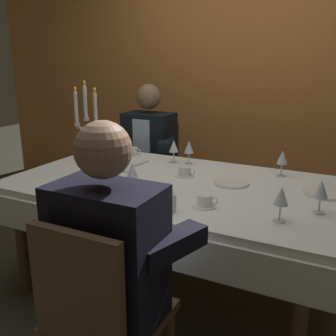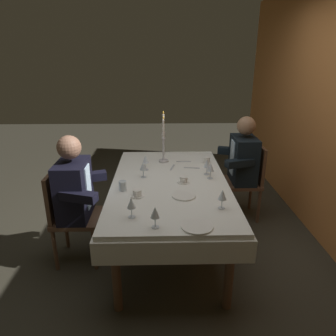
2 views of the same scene
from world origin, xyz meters
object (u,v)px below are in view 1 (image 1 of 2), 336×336
Objects in this scene: dining_table at (172,200)px; wine_glass_3 at (321,190)px; wine_glass_1 at (103,166)px; coffee_cup_0 at (185,172)px; wine_glass_6 at (189,148)px; seated_diner_1 at (107,252)px; wine_glass_5 at (282,158)px; seated_diner_0 at (150,143)px; dinner_plate_0 at (325,193)px; coffee_cup_1 at (133,152)px; wine_glass_4 at (174,147)px; dinner_plate_1 at (232,183)px; wine_glass_2 at (132,171)px; water_tumbler_0 at (169,203)px; wine_glass_0 at (281,197)px; candelabra at (87,136)px; coffee_cup_2 at (205,201)px.

dining_table is 11.83× the size of wine_glass_3.
coffee_cup_0 is (0.35, 0.37, -0.09)m from wine_glass_1.
seated_diner_1 is (0.22, -1.29, -0.12)m from wine_glass_6.
seated_diner_0 is at bearing 157.99° from wine_glass_5.
wine_glass_6 is (-0.90, 0.23, 0.11)m from dinner_plate_0.
wine_glass_1 is at bearing -72.35° from coffee_cup_1.
wine_glass_5 is 1.10m from coffee_cup_1.
dinner_plate_1 is at bearing -28.08° from wine_glass_4.
wine_glass_5 is at bearing 140.38° from dinner_plate_0.
dining_table is 8.28× the size of dinner_plate_0.
coffee_cup_0 is (-0.81, 0.26, -0.09)m from wine_glass_3.
wine_glass_5 is at bearing -1.73° from coffee_cup_1.
wine_glass_2 reaches higher than water_tumbler_0.
coffee_cup_0 is at bearing -28.12° from coffee_cup_1.
water_tumbler_0 is (0.31, -0.17, -0.07)m from wine_glass_2.
dinner_plate_0 is 0.51m from wine_glass_0.
candelabra is at bearing 168.65° from wine_glass_0.
dinner_plate_0 is at bearing -25.76° from seated_diner_0.
dinner_plate_1 is 0.38m from wine_glass_5.
wine_glass_1 is at bearing 126.71° from seated_diner_1.
dinner_plate_1 is at bearing -35.96° from wine_glass_6.
wine_glass_0 is at bearing -3.51° from wine_glass_1.
wine_glass_0 is at bearing -43.20° from wine_glass_6.
candelabra reaches higher than seated_diner_1.
coffee_cup_0 is (0.60, 0.18, -0.21)m from candelabra.
dinner_plate_0 is at bearing -11.83° from wine_glass_4.
candelabra is 3.52× the size of wine_glass_4.
wine_glass_1 reaches higher than coffee_cup_2.
seated_diner_0 is (-1.34, 1.19, -0.12)m from wine_glass_0.
wine_glass_2 is at bearing -109.92° from coffee_cup_0.
wine_glass_2 is (-0.80, 0.05, -0.00)m from wine_glass_0.
coffee_cup_2 is (0.64, -0.05, -0.09)m from wine_glass_1.
wine_glass_0 reaches higher than coffee_cup_0.
wine_glass_5 is at bearing 21.68° from candelabra.
coffee_cup_2 is at bearing -138.19° from dinner_plate_0.
water_tumbler_0 reaches higher than dinner_plate_0.
wine_glass_1 and wine_glass_4 have the same top height.
dinner_plate_1 is 0.40m from coffee_cup_2.
wine_glass_0 is 1.00× the size of wine_glass_4.
dinner_plate_1 is 0.17× the size of seated_diner_1.
wine_glass_0 is at bearing -49.71° from dinner_plate_1.
coffee_cup_0 is (-0.54, -0.27, -0.09)m from wine_glass_5.
wine_glass_1 is (0.25, -0.19, -0.12)m from candelabra.
seated_diner_0 is 1.00× the size of seated_diner_1.
wine_glass_0 is 1.00× the size of wine_glass_1.
water_tumbler_0 is at bearing -72.59° from wine_glass_6.
dinner_plate_0 is 1.43× the size of wine_glass_4.
wine_glass_1 is 0.81m from seated_diner_1.
wine_glass_2 reaches higher than dinner_plate_1.
wine_glass_5 reaches higher than dining_table.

